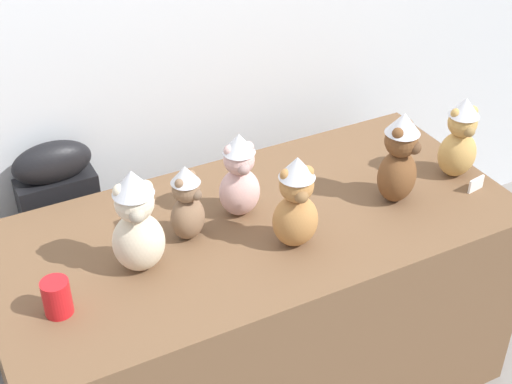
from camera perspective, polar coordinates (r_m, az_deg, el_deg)
The scene contains 11 objects.
wall_back at distance 2.70m, azimuth -6.63°, elevation 14.10°, with size 7.00×0.08×2.60m, color silver.
display_table at distance 2.67m, azimuth 0.00°, elevation -9.10°, with size 1.73×0.81×0.78m, color brown.
instrument_case at distance 2.88m, azimuth -14.33°, elevation -4.36°, with size 0.28×0.12×0.94m.
teddy_bear_chestnut at distance 2.48m, azimuth 11.02°, elevation 2.56°, with size 0.19×0.18×0.33m.
teddy_bear_cream at distance 2.16m, azimuth -9.22°, elevation -2.34°, with size 0.18×0.16×0.35m.
teddy_bear_honey at distance 2.67m, azimuth 15.49°, elevation 4.01°, with size 0.16×0.14×0.31m.
teddy_bear_blush at distance 2.37m, azimuth -1.30°, elevation 1.26°, with size 0.15×0.13×0.30m.
teddy_bear_caramel at distance 2.24m, azimuth 3.11°, elevation -0.86°, with size 0.17×0.15×0.32m.
teddy_bear_mocha at distance 2.29m, azimuth -5.35°, elevation -0.87°, with size 0.15×0.15×0.26m.
party_cup_red at distance 2.13m, azimuth -15.14°, elevation -7.87°, with size 0.08×0.08×0.11m, color red.
name_card_front_left at distance 2.66m, azimuth 16.66°, elevation 0.58°, with size 0.07×0.01×0.05m, color white.
Camera 1 is at (-0.89, -1.47, 2.22)m, focal length 51.74 mm.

